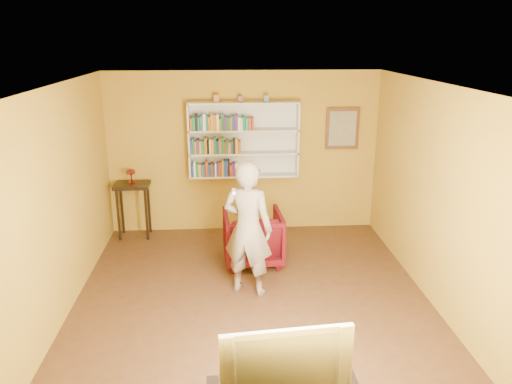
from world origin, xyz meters
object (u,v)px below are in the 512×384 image
bookshelf (244,139)px  console_table (133,193)px  ruby_lustre (131,173)px  television (284,356)px  armchair (253,237)px  person (248,229)px

bookshelf → console_table: 2.02m
ruby_lustre → television: bearing=-66.4°
ruby_lustre → television: (1.96, -4.50, -0.33)m
console_table → armchair: bearing=-30.6°
bookshelf → console_table: size_ratio=1.95×
bookshelf → armchair: bearing=-86.7°
console_table → television: (1.96, -4.50, -0.00)m
armchair → ruby_lustre: bearing=-33.9°
console_table → person: bearing=-48.6°
bookshelf → console_table: bearing=-175.0°
console_table → ruby_lustre: ruby_lustre is taller
armchair → television: bearing=87.5°
bookshelf → person: size_ratio=1.01×
ruby_lustre → person: (1.79, -2.04, -0.20)m
person → television: person is taller
console_table → television: television is taller
armchair → television: (0.05, -3.37, 0.37)m
armchair → television: 3.39m
ruby_lustre → console_table: bearing=116.6°
ruby_lustre → person: person is taller
ruby_lustre → bookshelf: bearing=5.0°
console_table → ruby_lustre: bearing=-63.4°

